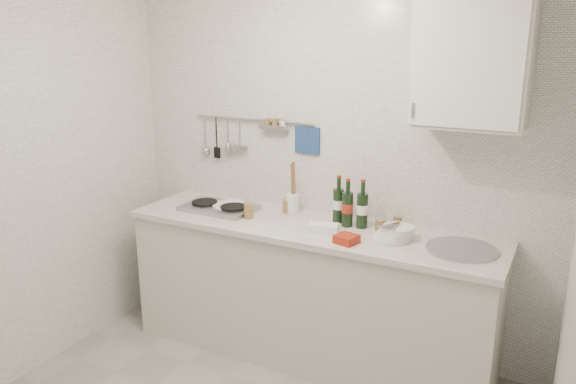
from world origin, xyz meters
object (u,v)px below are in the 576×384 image
object	(u,v)px
wall_cabinet	(473,62)
utensil_crock	(293,201)
plate_stack_sink	(395,233)
plate_stack_hob	(230,207)
wine_bottles	(349,202)

from	to	relation	value
wall_cabinet	utensil_crock	bearing A→B (deg)	177.00
wall_cabinet	plate_stack_sink	world-z (taller)	wall_cabinet
wall_cabinet	utensil_crock	distance (m)	1.46
plate_stack_hob	utensil_crock	size ratio (longest dim) A/B	0.74
plate_stack_hob	wall_cabinet	bearing A→B (deg)	2.86
utensil_crock	wall_cabinet	bearing A→B (deg)	-3.00
plate_stack_sink	wine_bottles	xyz separation A→B (m)	(-0.34, 0.12, 0.11)
wall_cabinet	plate_stack_hob	size ratio (longest dim) A/B	2.60
plate_stack_hob	utensil_crock	distance (m)	0.45
plate_stack_hob	plate_stack_sink	xyz separation A→B (m)	(1.20, -0.05, 0.02)
plate_stack_hob	plate_stack_sink	bearing A→B (deg)	-2.32
wine_bottles	utensil_crock	distance (m)	0.45
wall_cabinet	plate_stack_hob	distance (m)	1.84
utensil_crock	plate_stack_sink	bearing A→B (deg)	-13.36
plate_stack_sink	utensil_crock	size ratio (longest dim) A/B	0.66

